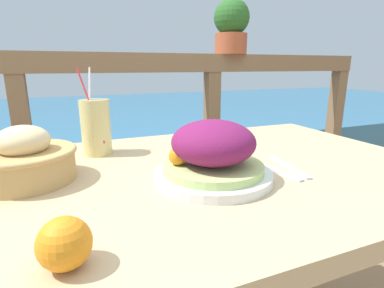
{
  "coord_description": "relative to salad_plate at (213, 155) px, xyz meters",
  "views": [
    {
      "loc": [
        -0.26,
        -0.65,
        1.01
      ],
      "look_at": [
        0.01,
        0.02,
        0.82
      ],
      "focal_mm": 28.0,
      "sensor_mm": 36.0,
      "label": 1
    }
  ],
  "objects": [
    {
      "name": "patio_table",
      "position": [
        -0.02,
        0.08,
        -0.16
      ],
      "size": [
        1.3,
        0.79,
        0.76
      ],
      "color": "tan",
      "rests_on": "ground_plane"
    },
    {
      "name": "railing_fence",
      "position": [
        -0.02,
        0.88,
        -0.06
      ],
      "size": [
        2.8,
        0.08,
        1.07
      ],
      "color": "brown",
      "rests_on": "ground_plane"
    },
    {
      "name": "sea_backdrop",
      "position": [
        -0.02,
        3.38,
        -0.59
      ],
      "size": [
        12.0,
        4.0,
        0.46
      ],
      "color": "teal",
      "rests_on": "ground_plane"
    },
    {
      "name": "salad_plate",
      "position": [
        0.0,
        0.0,
        0.0
      ],
      "size": [
        0.27,
        0.27,
        0.14
      ],
      "color": "silver",
      "rests_on": "patio_table"
    },
    {
      "name": "drink_glass",
      "position": [
        -0.22,
        0.31,
        0.02
      ],
      "size": [
        0.08,
        0.09,
        0.25
      ],
      "color": "#DBCC7F",
      "rests_on": "patio_table"
    },
    {
      "name": "bread_basket",
      "position": [
        -0.39,
        0.15,
        -0.01
      ],
      "size": [
        0.22,
        0.22,
        0.13
      ],
      "color": "tan",
      "rests_on": "patio_table"
    },
    {
      "name": "potted_plant",
      "position": [
        0.54,
        0.88,
        0.39
      ],
      "size": [
        0.18,
        0.18,
        0.28
      ],
      "color": "#A34C2D",
      "rests_on": "railing_fence"
    },
    {
      "name": "fork",
      "position": [
        0.16,
        -0.0,
        -0.06
      ],
      "size": [
        0.04,
        0.18,
        0.0
      ],
      "color": "silver",
      "rests_on": "patio_table"
    },
    {
      "name": "knife",
      "position": [
        0.22,
        0.0,
        -0.06
      ],
      "size": [
        0.04,
        0.18,
        0.0
      ],
      "color": "silver",
      "rests_on": "patio_table"
    },
    {
      "name": "orange_near_basket",
      "position": [
        -0.31,
        -0.2,
        -0.02
      ],
      "size": [
        0.07,
        0.07,
        0.07
      ],
      "color": "orange",
      "rests_on": "patio_table"
    }
  ]
}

